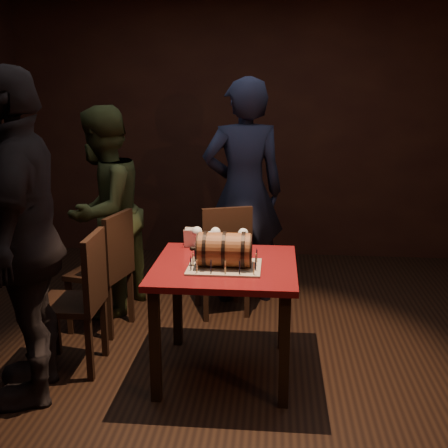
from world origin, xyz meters
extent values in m
plane|color=black|center=(0.00, 0.00, 0.00)|extent=(5.00, 5.00, 0.00)
cube|color=black|center=(0.00, 2.50, 1.40)|extent=(5.00, 0.04, 2.80)
cube|color=black|center=(0.00, -2.50, 1.40)|extent=(5.00, 0.04, 2.80)
cube|color=#540E12|center=(0.02, -0.19, 0.73)|extent=(0.90, 0.90, 0.04)
cube|color=black|center=(-0.36, -0.57, 0.35)|extent=(0.06, 0.06, 0.71)
cube|color=black|center=(0.40, -0.57, 0.35)|extent=(0.06, 0.06, 0.71)
cube|color=black|center=(-0.36, 0.19, 0.35)|extent=(0.06, 0.06, 0.71)
cube|color=black|center=(0.40, 0.19, 0.35)|extent=(0.06, 0.06, 0.71)
cube|color=gray|center=(0.02, -0.27, 0.76)|extent=(0.45, 0.35, 0.01)
cylinder|color=brown|center=(0.02, -0.27, 0.87)|extent=(0.32, 0.21, 0.21)
cylinder|color=black|center=(-0.10, -0.27, 0.87)|extent=(0.02, 0.23, 0.23)
cylinder|color=black|center=(0.02, -0.27, 0.87)|extent=(0.02, 0.23, 0.23)
cylinder|color=black|center=(0.14, -0.27, 0.87)|extent=(0.02, 0.23, 0.23)
cylinder|color=black|center=(-0.14, -0.27, 0.87)|extent=(0.01, 0.20, 0.20)
cylinder|color=black|center=(0.18, -0.27, 0.87)|extent=(0.01, 0.20, 0.20)
cylinder|color=black|center=(-0.16, -0.27, 0.87)|extent=(0.04, 0.02, 0.02)
sphere|color=black|center=(-0.18, -0.27, 0.87)|extent=(0.03, 0.03, 0.03)
cylinder|color=#DFC785|center=(-0.13, -0.41, 0.80)|extent=(0.01, 0.01, 0.08)
cylinder|color=black|center=(-0.13, -0.41, 0.85)|extent=(0.00, 0.00, 0.01)
cylinder|color=black|center=(-0.05, -0.41, 0.80)|extent=(0.01, 0.01, 0.08)
cylinder|color=black|center=(-0.05, -0.41, 0.85)|extent=(0.00, 0.00, 0.01)
cylinder|color=#DFC785|center=(0.04, -0.41, 0.80)|extent=(0.01, 0.01, 0.08)
cylinder|color=black|center=(0.04, -0.41, 0.85)|extent=(0.00, 0.00, 0.01)
cylinder|color=black|center=(0.12, -0.41, 0.80)|extent=(0.01, 0.01, 0.08)
cylinder|color=black|center=(0.12, -0.41, 0.85)|extent=(0.00, 0.00, 0.01)
cylinder|color=#DFC785|center=(0.21, -0.41, 0.80)|extent=(0.01, 0.01, 0.08)
cylinder|color=black|center=(0.21, -0.41, 0.85)|extent=(0.00, 0.00, 0.01)
cylinder|color=black|center=(0.22, -0.33, 0.80)|extent=(0.01, 0.01, 0.08)
cylinder|color=black|center=(0.22, -0.33, 0.85)|extent=(0.00, 0.00, 0.01)
cylinder|color=#DFC785|center=(0.22, -0.25, 0.80)|extent=(0.01, 0.01, 0.08)
cylinder|color=black|center=(0.22, -0.25, 0.85)|extent=(0.00, 0.00, 0.01)
cylinder|color=black|center=(0.22, -0.16, 0.80)|extent=(0.01, 0.01, 0.08)
cylinder|color=black|center=(0.22, -0.16, 0.85)|extent=(0.00, 0.00, 0.01)
cylinder|color=#DFC785|center=(0.17, -0.12, 0.80)|extent=(0.01, 0.01, 0.08)
cylinder|color=black|center=(0.17, -0.12, 0.85)|extent=(0.00, 0.00, 0.01)
cylinder|color=black|center=(0.09, -0.12, 0.80)|extent=(0.01, 0.01, 0.08)
cylinder|color=black|center=(0.09, -0.12, 0.85)|extent=(0.00, 0.00, 0.01)
cylinder|color=#DFC785|center=(0.00, -0.12, 0.80)|extent=(0.01, 0.01, 0.08)
cylinder|color=black|center=(0.00, -0.12, 0.85)|extent=(0.00, 0.00, 0.01)
cylinder|color=black|center=(-0.08, -0.12, 0.80)|extent=(0.01, 0.01, 0.08)
cylinder|color=black|center=(-0.08, -0.12, 0.85)|extent=(0.00, 0.00, 0.01)
cylinder|color=#DFC785|center=(-0.17, -0.12, 0.80)|extent=(0.01, 0.01, 0.08)
cylinder|color=black|center=(-0.17, -0.12, 0.85)|extent=(0.00, 0.00, 0.01)
cylinder|color=black|center=(-0.17, -0.20, 0.80)|extent=(0.01, 0.01, 0.08)
cylinder|color=black|center=(-0.17, -0.20, 0.85)|extent=(0.00, 0.00, 0.01)
cylinder|color=#DFC785|center=(-0.17, -0.28, 0.80)|extent=(0.01, 0.01, 0.08)
cylinder|color=black|center=(-0.17, -0.28, 0.85)|extent=(0.00, 0.00, 0.01)
cylinder|color=black|center=(-0.17, -0.37, 0.80)|extent=(0.01, 0.01, 0.08)
cylinder|color=black|center=(-0.17, -0.37, 0.85)|extent=(0.00, 0.00, 0.01)
cylinder|color=silver|center=(-0.20, 0.12, 0.75)|extent=(0.06, 0.06, 0.01)
cylinder|color=silver|center=(-0.20, 0.12, 0.80)|extent=(0.01, 0.01, 0.09)
sphere|color=silver|center=(-0.20, 0.12, 0.88)|extent=(0.07, 0.07, 0.07)
sphere|color=#591114|center=(-0.20, 0.12, 0.87)|extent=(0.05, 0.05, 0.05)
cylinder|color=silver|center=(-0.08, 0.11, 0.75)|extent=(0.06, 0.06, 0.01)
cylinder|color=silver|center=(-0.08, 0.11, 0.80)|extent=(0.01, 0.01, 0.09)
sphere|color=silver|center=(-0.08, 0.11, 0.88)|extent=(0.07, 0.07, 0.07)
cylinder|color=silver|center=(0.11, 0.10, 0.75)|extent=(0.06, 0.06, 0.01)
cylinder|color=silver|center=(0.11, 0.10, 0.80)|extent=(0.01, 0.01, 0.09)
sphere|color=silver|center=(0.11, 0.10, 0.88)|extent=(0.07, 0.07, 0.07)
sphere|color=#BF594C|center=(0.11, 0.10, 0.87)|extent=(0.05, 0.05, 0.05)
cylinder|color=silver|center=(-0.11, 0.01, 0.82)|extent=(0.07, 0.07, 0.15)
cylinder|color=#9E5414|center=(-0.11, 0.01, 0.81)|extent=(0.06, 0.06, 0.11)
cylinder|color=white|center=(-0.11, 0.01, 0.87)|extent=(0.06, 0.06, 0.02)
cube|color=black|center=(-0.10, 0.82, 0.45)|extent=(0.51, 0.51, 0.04)
cube|color=black|center=(0.00, 1.03, 0.21)|extent=(0.04, 0.04, 0.43)
cube|color=black|center=(-0.32, 0.92, 0.21)|extent=(0.04, 0.04, 0.43)
cube|color=black|center=(0.12, 0.71, 0.21)|extent=(0.04, 0.04, 0.43)
cube|color=black|center=(-0.21, 0.60, 0.21)|extent=(0.04, 0.04, 0.43)
cube|color=black|center=(-0.04, 0.65, 0.70)|extent=(0.39, 0.17, 0.46)
cube|color=black|center=(-1.00, 0.41, 0.45)|extent=(0.48, 0.48, 0.04)
cube|color=black|center=(-1.13, 0.61, 0.21)|extent=(0.04, 0.04, 0.43)
cube|color=black|center=(-1.21, 0.28, 0.21)|extent=(0.04, 0.04, 0.43)
cube|color=black|center=(-0.80, 0.54, 0.21)|extent=(0.04, 0.04, 0.43)
cube|color=black|center=(-0.88, 0.20, 0.21)|extent=(0.04, 0.04, 0.43)
cube|color=black|center=(-0.83, 0.37, 0.70)|extent=(0.13, 0.40, 0.46)
cube|color=black|center=(-1.01, -0.22, 0.45)|extent=(0.41, 0.41, 0.04)
cube|color=black|center=(-1.18, -0.05, 0.21)|extent=(0.04, 0.04, 0.43)
cube|color=black|center=(-1.17, -0.39, 0.21)|extent=(0.04, 0.04, 0.43)
cube|color=black|center=(-0.84, -0.05, 0.21)|extent=(0.04, 0.04, 0.43)
cube|color=black|center=(-0.83, -0.39, 0.21)|extent=(0.04, 0.04, 0.43)
cube|color=black|center=(-0.83, -0.21, 0.70)|extent=(0.05, 0.40, 0.46)
imported|color=#1A1D34|center=(0.06, 1.13, 0.96)|extent=(0.79, 0.61, 1.92)
imported|color=#3A4321|center=(-1.06, 0.75, 0.85)|extent=(0.82, 0.95, 1.70)
imported|color=black|center=(-1.12, -0.55, 0.98)|extent=(0.72, 1.23, 1.96)
camera|label=1|loc=(0.32, -3.56, 1.86)|focal=45.00mm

